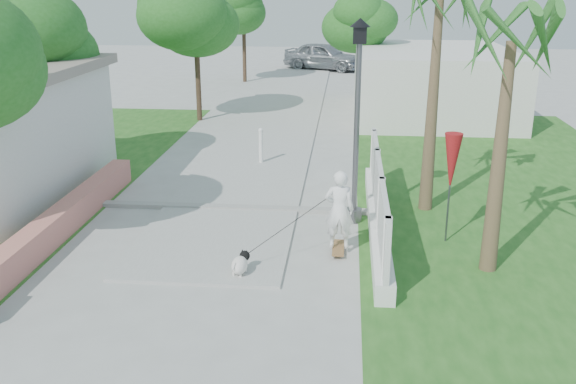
# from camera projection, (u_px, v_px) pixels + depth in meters

# --- Properties ---
(ground) EXTENTS (90.00, 90.00, 0.00)m
(ground) POSITION_uv_depth(u_px,v_px,m) (159.00, 347.00, 9.51)
(ground) COLOR #B7B7B2
(ground) RESTS_ON ground
(path_strip) EXTENTS (3.20, 36.00, 0.06)m
(path_strip) POSITION_uv_depth(u_px,v_px,m) (286.00, 102.00, 28.40)
(path_strip) COLOR #B7B7B2
(path_strip) RESTS_ON ground
(curb) EXTENTS (6.50, 0.25, 0.10)m
(curb) POSITION_uv_depth(u_px,v_px,m) (230.00, 208.00, 15.16)
(curb) COLOR #999993
(curb) RESTS_ON ground
(grass_right) EXTENTS (8.00, 20.00, 0.01)m
(grass_right) POSITION_uv_depth(u_px,v_px,m) (513.00, 192.00, 16.46)
(grass_right) COLOR #255B1C
(grass_right) RESTS_ON ground
(pink_wall) EXTENTS (0.45, 8.20, 0.80)m
(pink_wall) POSITION_uv_depth(u_px,v_px,m) (49.00, 231.00, 13.06)
(pink_wall) COLOR #CC7768
(pink_wall) RESTS_ON ground
(lattice_fence) EXTENTS (0.35, 7.00, 1.50)m
(lattice_fence) POSITION_uv_depth(u_px,v_px,m) (378.00, 207.00, 13.77)
(lattice_fence) COLOR white
(lattice_fence) RESTS_ON ground
(building_right) EXTENTS (6.00, 8.00, 2.60)m
(building_right) POSITION_uv_depth(u_px,v_px,m) (431.00, 82.00, 25.59)
(building_right) COLOR silver
(building_right) RESTS_ON ground
(street_lamp) EXTENTS (0.44, 0.44, 4.44)m
(street_lamp) POSITION_uv_depth(u_px,v_px,m) (357.00, 115.00, 13.69)
(street_lamp) COLOR #59595E
(street_lamp) RESTS_ON ground
(bollard) EXTENTS (0.14, 0.14, 1.09)m
(bollard) POSITION_uv_depth(u_px,v_px,m) (261.00, 145.00, 18.76)
(bollard) COLOR white
(bollard) RESTS_ON ground
(patio_umbrella) EXTENTS (0.36, 0.36, 2.30)m
(patio_umbrella) POSITION_uv_depth(u_px,v_px,m) (452.00, 163.00, 12.81)
(patio_umbrella) COLOR #59595E
(patio_umbrella) RESTS_ON ground
(tree_left_mid) EXTENTS (3.20, 3.20, 4.85)m
(tree_left_mid) POSITION_uv_depth(u_px,v_px,m) (38.00, 47.00, 16.91)
(tree_left_mid) COLOR #4C3826
(tree_left_mid) RESTS_ON ground
(tree_path_left) EXTENTS (3.40, 3.40, 5.23)m
(tree_path_left) POSITION_uv_depth(u_px,v_px,m) (196.00, 19.00, 23.67)
(tree_path_left) COLOR #4C3826
(tree_path_left) RESTS_ON ground
(tree_path_right) EXTENTS (3.00, 3.00, 4.79)m
(tree_path_right) POSITION_uv_depth(u_px,v_px,m) (362.00, 22.00, 27.02)
(tree_path_right) COLOR #4C3826
(tree_path_right) RESTS_ON ground
(tree_path_far) EXTENTS (3.20, 3.20, 5.17)m
(tree_path_far) POSITION_uv_depth(u_px,v_px,m) (244.00, 8.00, 33.11)
(tree_path_far) COLOR #4C3826
(tree_path_far) RESTS_ON ground
(palm_far) EXTENTS (1.80, 1.80, 5.30)m
(palm_far) POSITION_uv_depth(u_px,v_px,m) (439.00, 14.00, 13.84)
(palm_far) COLOR brown
(palm_far) RESTS_ON ground
(palm_near) EXTENTS (1.80, 1.80, 4.70)m
(palm_near) POSITION_uv_depth(u_px,v_px,m) (510.00, 56.00, 10.82)
(palm_near) COLOR brown
(palm_near) RESTS_ON ground
(skateboarder) EXTENTS (2.07, 1.48, 1.69)m
(skateboarder) POSITION_uv_depth(u_px,v_px,m) (297.00, 223.00, 12.28)
(skateboarder) COLOR olive
(skateboarder) RESTS_ON ground
(dog) EXTENTS (0.41, 0.64, 0.45)m
(dog) POSITION_uv_depth(u_px,v_px,m) (240.00, 264.00, 11.71)
(dog) COLOR white
(dog) RESTS_ON ground
(parked_car) EXTENTS (5.17, 3.63, 1.63)m
(parked_car) POSITION_uv_depth(u_px,v_px,m) (324.00, 56.00, 38.60)
(parked_car) COLOR #ACAEB4
(parked_car) RESTS_ON ground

